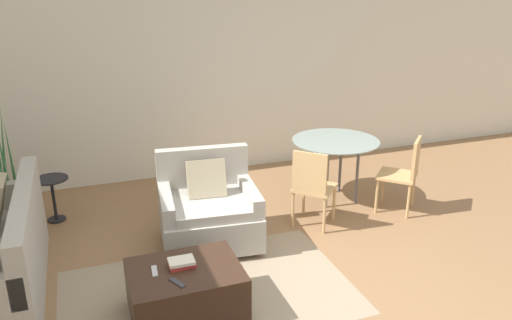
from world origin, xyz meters
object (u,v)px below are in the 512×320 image
at_px(armchair, 208,211).
at_px(tv_remote_primary, 155,271).
at_px(ottoman, 186,290).
at_px(potted_plant, 8,204).
at_px(dining_chair_near_left, 312,184).
at_px(dining_table, 335,147).
at_px(book_stack, 182,263).
at_px(side_table, 53,191).
at_px(dining_chair_near_right, 405,170).
at_px(tv_remote_secondary, 177,283).

relative_size(armchair, tv_remote_primary, 6.72).
height_order(ottoman, potted_plant, potted_plant).
bearing_deg(potted_plant, tv_remote_primary, -59.88).
height_order(potted_plant, dining_chair_near_left, potted_plant).
bearing_deg(dining_table, tv_remote_primary, -146.81).
distance_m(ottoman, tv_remote_primary, 0.31).
bearing_deg(dining_chair_near_left, ottoman, -147.10).
bearing_deg(book_stack, side_table, 115.10).
xyz_separation_m(ottoman, dining_chair_near_right, (2.83, 1.06, 0.29)).
height_order(book_stack, tv_remote_secondary, book_stack).
height_order(ottoman, side_table, side_table).
bearing_deg(dining_chair_near_right, potted_plant, 164.89).
relative_size(potted_plant, dining_chair_near_left, 1.53).
height_order(side_table, dining_chair_near_left, dining_chair_near_left).
height_order(armchair, tv_remote_secondary, armchair).
bearing_deg(side_table, ottoman, -65.11).
relative_size(ottoman, potted_plant, 0.64).
distance_m(tv_remote_secondary, dining_table, 2.97).
bearing_deg(dining_chair_near_left, book_stack, -148.51).
bearing_deg(dining_chair_near_left, side_table, 156.69).
height_order(armchair, side_table, armchair).
distance_m(armchair, potted_plant, 2.27).
xyz_separation_m(tv_remote_primary, tv_remote_secondary, (0.14, -0.22, 0.00)).
distance_m(ottoman, dining_chair_near_right, 3.03).
bearing_deg(dining_chair_near_right, ottoman, -159.52).
bearing_deg(dining_chair_near_right, armchair, 178.42).
xyz_separation_m(book_stack, dining_chair_near_right, (2.84, 1.01, 0.06)).
distance_m(book_stack, dining_table, 2.77).
xyz_separation_m(side_table, dining_chair_near_left, (2.66, -1.14, 0.16)).
height_order(ottoman, book_stack, book_stack).
bearing_deg(tv_remote_secondary, dining_table, 38.18).
bearing_deg(potted_plant, side_table, -2.91).
xyz_separation_m(book_stack, tv_remote_primary, (-0.22, -0.00, -0.03)).
distance_m(armchair, dining_chair_near_left, 1.16).
bearing_deg(potted_plant, dining_chair_near_right, -15.11).
relative_size(potted_plant, dining_chair_near_right, 1.53).
distance_m(tv_remote_primary, potted_plant, 2.53).
distance_m(book_stack, potted_plant, 2.64).
bearing_deg(dining_chair_near_right, book_stack, -160.46).
bearing_deg(dining_table, side_table, 170.47).
distance_m(tv_remote_primary, tv_remote_secondary, 0.26).
distance_m(ottoman, potted_plant, 2.68).
bearing_deg(armchair, tv_remote_secondary, -114.30).
distance_m(armchair, dining_table, 1.85).
height_order(tv_remote_secondary, side_table, side_table).
height_order(tv_remote_primary, dining_chair_near_right, dining_chair_near_right).
xyz_separation_m(side_table, dining_chair_near_right, (3.85, -1.14, 0.16)).
bearing_deg(side_table, potted_plant, 177.09).
height_order(side_table, dining_chair_near_right, dining_chair_near_right).
bearing_deg(potted_plant, dining_table, -8.70).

